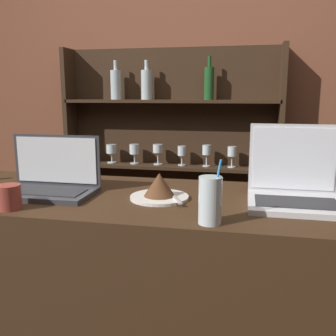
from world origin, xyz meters
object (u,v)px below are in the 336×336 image
at_px(laptop_near, 49,181).
at_px(water_glass, 210,200).
at_px(laptop_far, 295,187).
at_px(coffee_cup, 9,197).
at_px(cake_plate, 159,188).

xyz_separation_m(laptop_near, water_glass, (0.61, -0.21, 0.02)).
relative_size(laptop_near, water_glass, 1.89).
xyz_separation_m(laptop_far, coffee_cup, (-0.89, -0.25, -0.02)).
bearing_deg(coffee_cup, laptop_far, 15.70).
height_order(laptop_far, coffee_cup, laptop_far).
distance_m(laptop_near, cake_plate, 0.41).
relative_size(cake_plate, coffee_cup, 2.62).
bearing_deg(coffee_cup, cake_plate, 26.04).
height_order(laptop_far, water_glass, laptop_far).
xyz_separation_m(cake_plate, water_glass, (0.20, -0.22, 0.03)).
xyz_separation_m(water_glass, coffee_cup, (-0.63, 0.01, -0.03)).
distance_m(cake_plate, coffee_cup, 0.49).
relative_size(laptop_near, cake_plate, 1.69).
bearing_deg(laptop_near, cake_plate, 1.53).
height_order(laptop_near, coffee_cup, laptop_near).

